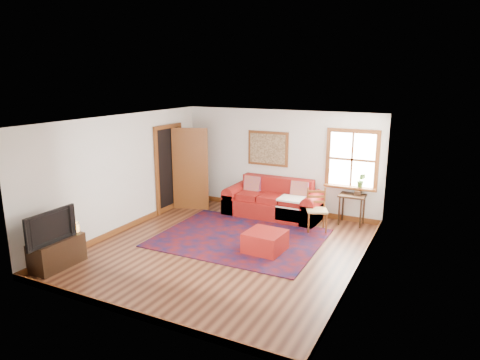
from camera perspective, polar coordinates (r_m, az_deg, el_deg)
The scene contains 13 objects.
ground at distance 8.44m, azimuth -1.83°, elevation -9.14°, with size 5.50×5.50×0.00m, color #3A1A0F.
room_envelope at distance 7.96m, azimuth -1.87°, elevation 1.92°, with size 5.04×5.54×2.52m.
window at distance 9.93m, azimuth 14.82°, elevation 1.83°, with size 1.18×0.20×1.38m.
doorway at distance 10.69m, azimuth -7.74°, elevation 1.65°, with size 0.89×1.08×2.14m.
framed_artwork at distance 10.50m, azimuth 3.73°, elevation 4.20°, with size 1.05×0.07×0.85m.
persian_rug at distance 8.95m, azimuth -0.05°, elevation -7.71°, with size 3.27×2.62×0.02m, color #510B0C.
red_leather_sofa at distance 10.29m, azimuth 4.48°, elevation -3.17°, with size 2.29×0.95×0.90m.
red_ottoman at distance 8.25m, azimuth 3.36°, elevation -8.21°, with size 0.70×0.70×0.40m, color maroon.
side_table at distance 9.93m, azimuth 14.73°, elevation -2.59°, with size 0.58×0.43×0.69m.
ladder_back_chair at distance 9.41m, azimuth 10.17°, elevation -3.69°, with size 0.56×0.55×0.93m.
media_cabinet at distance 8.25m, azimuth -23.18°, elevation -8.90°, with size 0.42×0.94×0.52m, color #311D10.
television at distance 7.96m, azimuth -24.34°, elevation -5.66°, with size 0.99×0.13×0.57m, color black.
candle_hurricane at distance 8.36m, azimuth -20.98°, elevation -5.91°, with size 0.12×0.12×0.18m.
Camera 1 is at (3.73, -6.84, 3.27)m, focal length 32.00 mm.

